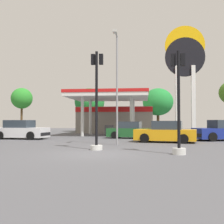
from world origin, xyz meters
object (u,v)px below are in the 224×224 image
(tree_0, at_px, (22,99))
(corner_streetlamp, at_px, (117,78))
(traffic_signal_1, at_px, (179,111))
(station_pole_sign, at_px, (185,66))
(car_1, at_px, (21,130))
(tree_2, at_px, (158,102))
(traffic_signal_0, at_px, (97,107))
(car_4, at_px, (166,133))
(car_2, at_px, (131,131))
(tree_1, at_px, (90,102))
(car_0, at_px, (223,131))

(tree_0, height_order, corner_streetlamp, corner_streetlamp)
(traffic_signal_1, xyz_separation_m, tree_0, (-19.43, 25.54, 2.82))
(station_pole_sign, relative_size, car_1, 2.51)
(tree_2, bearing_deg, tree_0, 178.84)
(traffic_signal_0, bearing_deg, car_4, 54.81)
(station_pole_sign, xyz_separation_m, car_2, (-5.50, -5.27, -6.73))
(tree_2, bearing_deg, traffic_signal_0, -100.47)
(traffic_signal_0, bearing_deg, tree_2, 79.53)
(car_1, distance_m, car_4, 12.22)
(tree_2, bearing_deg, car_2, -102.65)
(traffic_signal_0, xyz_separation_m, tree_2, (4.37, 23.63, 1.87))
(traffic_signal_1, distance_m, tree_1, 27.61)
(car_0, bearing_deg, tree_2, 105.75)
(traffic_signal_0, xyz_separation_m, corner_streetlamp, (0.79, 2.82, 1.99))
(car_1, xyz_separation_m, tree_2, (12.33, 15.60, 3.40))
(car_0, height_order, car_1, car_0)
(traffic_signal_0, bearing_deg, car_2, 82.52)
(traffic_signal_0, xyz_separation_m, tree_1, (-5.29, 24.35, 2.01))
(tree_1, bearing_deg, tree_0, -178.16)
(car_2, relative_size, car_4, 0.95)
(car_4, height_order, tree_0, tree_0)
(car_4, height_order, tree_2, tree_2)
(station_pole_sign, xyz_separation_m, tree_2, (-2.46, 8.30, -3.28))
(corner_streetlamp, bearing_deg, station_pole_sign, 64.27)
(car_1, distance_m, tree_2, 20.17)
(station_pole_sign, bearing_deg, corner_streetlamp, -115.73)
(traffic_signal_0, height_order, tree_1, tree_1)
(traffic_signal_0, distance_m, corner_streetlamp, 3.54)
(traffic_signal_0, xyz_separation_m, tree_0, (-15.32, 24.03, 2.56))
(car_1, height_order, corner_streetlamp, corner_streetlamp)
(car_4, distance_m, tree_2, 18.23)
(traffic_signal_0, relative_size, tree_1, 0.85)
(traffic_signal_1, bearing_deg, car_2, 103.50)
(car_1, distance_m, traffic_signal_0, 11.41)
(station_pole_sign, height_order, car_1, station_pole_sign)
(car_2, relative_size, tree_1, 0.70)
(traffic_signal_0, bearing_deg, car_0, 43.28)
(traffic_signal_1, relative_size, tree_2, 0.80)
(traffic_signal_0, distance_m, tree_2, 24.10)
(car_0, height_order, tree_1, tree_1)
(car_0, height_order, tree_0, tree_0)
(car_4, distance_m, corner_streetlamp, 5.62)
(car_2, height_order, car_4, car_4)
(car_4, relative_size, traffic_signal_1, 0.96)
(station_pole_sign, xyz_separation_m, traffic_signal_0, (-6.82, -15.34, -5.15))
(car_4, bearing_deg, car_0, 27.92)
(car_0, height_order, traffic_signal_1, traffic_signal_1)
(tree_0, bearing_deg, tree_1, 1.84)
(traffic_signal_0, relative_size, corner_streetlamp, 0.74)
(traffic_signal_0, xyz_separation_m, traffic_signal_1, (4.10, -1.51, -0.26))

